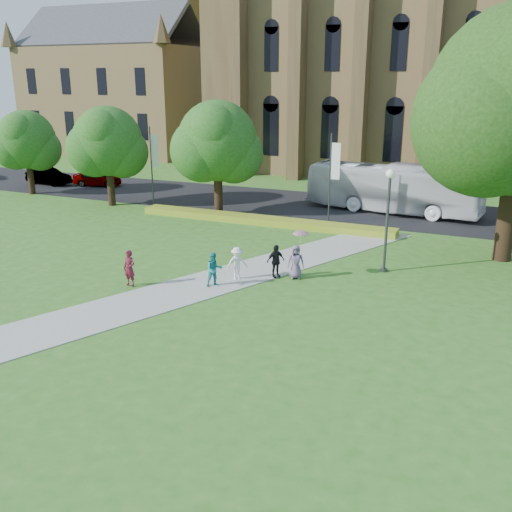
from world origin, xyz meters
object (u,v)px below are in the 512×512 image
at_px(tour_coach, 393,188).
at_px(car_0, 97,178).
at_px(car_1, 49,176).
at_px(streetlamp, 388,208).
at_px(pedestrian_0, 129,268).

xyz_separation_m(tour_coach, car_0, (-26.55, -0.02, -1.02)).
bearing_deg(car_1, tour_coach, -83.03).
bearing_deg(car_0, streetlamp, -128.07).
distance_m(car_1, pedestrian_0, 29.87).
distance_m(streetlamp, car_0, 31.88).
xyz_separation_m(tour_coach, car_1, (-31.15, -1.18, -1.02)).
relative_size(car_0, pedestrian_0, 2.48).
height_order(tour_coach, pedestrian_0, tour_coach).
bearing_deg(pedestrian_0, streetlamp, 38.13).
bearing_deg(car_0, tour_coach, -102.61).
bearing_deg(pedestrian_0, car_0, 136.18).
relative_size(streetlamp, tour_coach, 0.42).
bearing_deg(streetlamp, car_1, 159.45).
bearing_deg(tour_coach, pedestrian_0, 165.24).
xyz_separation_m(tour_coach, pedestrian_0, (-8.47, -20.61, -0.87)).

